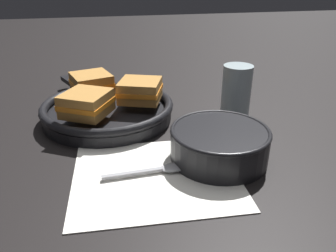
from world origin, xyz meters
The scene contains 9 objects.
ground_plane centered at (0.00, 0.00, 0.00)m, with size 4.00×4.00×0.00m, color black.
napkin centered at (-0.03, -0.06, 0.00)m, with size 0.28×0.24×0.00m.
soup_bowl centered at (0.09, -0.03, 0.03)m, with size 0.17×0.17×0.06m.
spoon centered at (-0.02, -0.05, 0.01)m, with size 0.15×0.03×0.01m.
skillet centered at (-0.10, 0.19, 0.02)m, with size 0.29×0.40×0.04m.
sandwich_near_left centered at (-0.13, 0.26, 0.06)m, with size 0.11×0.11×0.05m.
sandwich_near_right centered at (-0.14, 0.13, 0.06)m, with size 0.12×0.12×0.05m.
sandwich_far_left centered at (-0.02, 0.18, 0.06)m, with size 0.11×0.11×0.05m.
drinking_glass centered at (0.18, 0.13, 0.06)m, with size 0.06×0.06×0.12m.
Camera 1 is at (-0.11, -0.51, 0.31)m, focal length 35.00 mm.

